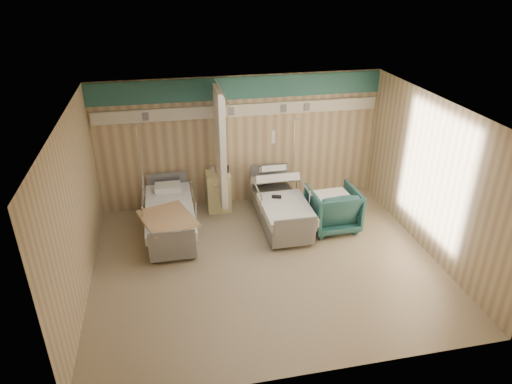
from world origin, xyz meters
The scene contains 13 objects.
ground centered at (0.00, 0.00, 0.00)m, with size 6.00×5.00×0.00m, color gray.
room_walls centered at (-0.03, 0.25, 1.86)m, with size 6.04×5.04×2.82m.
bed_right centered at (0.60, 1.30, 0.32)m, with size 1.00×2.16×0.63m, color white, non-canonical shape.
bed_left centered at (-1.60, 1.30, 0.32)m, with size 1.00×2.16×0.63m, color white, non-canonical shape.
bedside_cabinet centered at (-0.55, 2.20, 0.42)m, with size 0.50×0.48×0.85m, color beige.
visitor_armchair centered at (1.57, 0.96, 0.43)m, with size 0.92×0.95×0.87m, color #204F50.
waffle_blanket centered at (1.53, 0.91, 0.90)m, with size 0.66×0.59×0.07m, color white.
iv_stand_right centered at (1.11, 2.25, 0.39)m, with size 0.34×0.34×1.90m.
iv_stand_left centered at (-2.08, 2.09, 0.42)m, with size 0.37×0.37×2.05m.
call_remote centered at (0.50, 1.27, 0.65)m, with size 0.19×0.08×0.04m, color black.
tan_blanket centered at (-1.65, 0.84, 0.65)m, with size 0.85×1.07×0.04m, color tan.
toiletry_bag centered at (-0.42, 2.23, 0.91)m, with size 0.22×0.14×0.12m, color black.
white_cup centered at (-0.64, 2.28, 0.91)m, with size 0.08×0.08×0.12m, color white.
Camera 1 is at (-1.52, -6.51, 4.77)m, focal length 32.00 mm.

